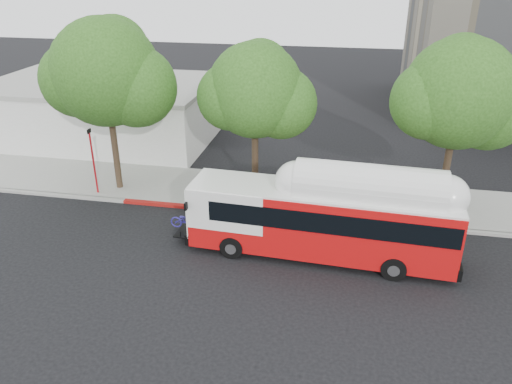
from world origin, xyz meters
The scene contains 10 objects.
ground centered at (0.00, 0.00, 0.00)m, with size 120.00×120.00×0.00m, color black.
sidewalk centered at (0.00, 6.50, 0.07)m, with size 60.00×5.00×0.15m, color gray.
curb_strip centered at (0.00, 3.90, 0.07)m, with size 60.00×0.30×0.15m, color gray.
red_curb_segment centered at (-3.00, 3.90, 0.08)m, with size 10.00×0.32×0.16m, color maroon.
street_tree_left centered at (-8.53, 5.56, 6.60)m, with size 6.67×5.80×9.74m.
street_tree_mid centered at (-0.59, 6.06, 5.91)m, with size 5.75×5.00×8.62m.
street_tree_right centered at (9.44, 5.86, 6.26)m, with size 6.21×5.40×9.18m.
low_commercial_bldg centered at (-14.00, 14.00, 2.15)m, with size 16.20×10.20×4.25m.
transit_bus centered at (3.11, 0.48, 1.73)m, with size 12.66×3.21×3.71m.
signal_pole centered at (-9.91, 4.56, 2.02)m, with size 0.11×0.37×3.93m.
Camera 1 is at (3.88, -19.16, 12.33)m, focal length 35.00 mm.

